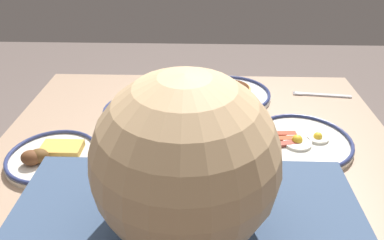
% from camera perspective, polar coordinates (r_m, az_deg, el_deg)
% --- Properties ---
extents(dining_table, '(1.14, 0.85, 0.76)m').
position_cam_1_polar(dining_table, '(1.16, 0.70, -7.53)').
color(dining_table, tan).
rests_on(dining_table, ground_plane).
extents(plate_near_main, '(0.23, 0.23, 0.04)m').
position_cam_1_polar(plate_near_main, '(1.19, -8.17, 1.49)').
color(plate_near_main, silver).
rests_on(plate_near_main, dining_table).
extents(plate_center_pancakes, '(0.28, 0.28, 0.07)m').
position_cam_1_polar(plate_center_pancakes, '(1.29, 5.98, 4.14)').
color(plate_center_pancakes, white).
rests_on(plate_center_pancakes, dining_table).
extents(plate_far_companion, '(0.28, 0.28, 0.04)m').
position_cam_1_polar(plate_far_companion, '(1.07, 16.67, -3.16)').
color(plate_far_companion, silver).
rests_on(plate_far_companion, dining_table).
extents(plate_far_side, '(0.24, 0.24, 0.05)m').
position_cam_1_polar(plate_far_side, '(1.03, -21.05, -5.28)').
color(plate_far_side, silver).
rests_on(plate_far_side, dining_table).
extents(coffee_mug, '(0.12, 0.09, 0.09)m').
position_cam_1_polar(coffee_mug, '(0.97, 3.46, -3.49)').
color(coffee_mug, '#334772').
rests_on(coffee_mug, dining_table).
extents(drinking_glass, '(0.08, 0.08, 0.13)m').
position_cam_1_polar(drinking_glass, '(0.82, -19.49, -11.39)').
color(drinking_glass, silver).
rests_on(drinking_glass, dining_table).
extents(fork_near, '(0.20, 0.04, 0.01)m').
position_cam_1_polar(fork_near, '(1.38, 19.49, 3.70)').
color(fork_near, silver).
rests_on(fork_near, dining_table).
extents(tea_spoon, '(0.20, 0.03, 0.01)m').
position_cam_1_polar(tea_spoon, '(0.87, 12.84, -12.16)').
color(tea_spoon, silver).
rests_on(tea_spoon, dining_table).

